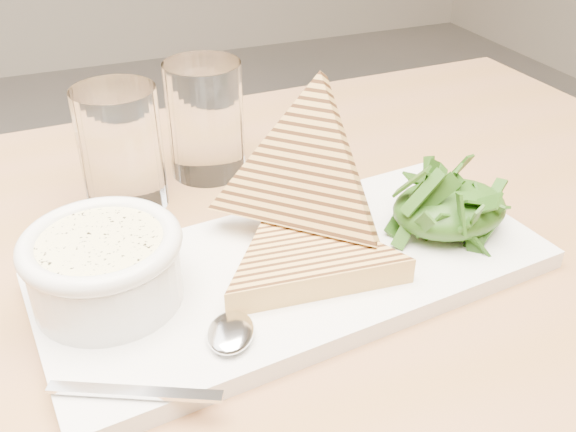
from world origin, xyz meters
name	(u,v)px	position (x,y,z in m)	size (l,w,h in m)	color
table_top	(132,382)	(0.09, 0.03, 0.74)	(1.33, 0.89, 0.04)	olive
table_leg_br	(456,284)	(0.70, 0.43, 0.36)	(0.06, 0.06, 0.72)	olive
platter	(297,270)	(0.23, 0.08, 0.77)	(0.41, 0.19, 0.02)	white
soup_bowl	(106,275)	(0.08, 0.09, 0.80)	(0.11, 0.11, 0.04)	white
soup	(101,245)	(0.08, 0.09, 0.83)	(0.09, 0.09, 0.01)	#F4E7A0
bowl_rim	(100,243)	(0.08, 0.09, 0.83)	(0.12, 0.12, 0.01)	white
sandwich_flat	(306,256)	(0.24, 0.07, 0.79)	(0.17, 0.17, 0.02)	tan
sandwich_lean	(303,177)	(0.26, 0.11, 0.84)	(0.17, 0.17, 0.10)	tan
salad_base	(449,208)	(0.38, 0.07, 0.80)	(0.10, 0.08, 0.04)	black
arugula_pile	(451,202)	(0.38, 0.07, 0.81)	(0.11, 0.10, 0.05)	#39671C
spoon_bowl	(231,332)	(0.16, 0.01, 0.79)	(0.03, 0.05, 0.01)	silver
spoon_handle	(135,392)	(0.08, -0.02, 0.78)	(0.11, 0.01, 0.00)	silver
glass_near	(121,149)	(0.13, 0.25, 0.82)	(0.08, 0.08, 0.12)	white
glass_far	(205,119)	(0.22, 0.29, 0.82)	(0.08, 0.08, 0.12)	white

